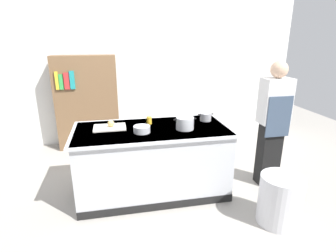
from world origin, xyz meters
TOP-DOWN VIEW (x-y plane):
  - ground_plane at (0.00, 0.00)m, footprint 10.00×10.00m
  - back_wall at (0.00, 2.10)m, footprint 6.40×0.12m
  - counter_island at (0.00, -0.00)m, footprint 1.98×0.98m
  - cutting_board at (-0.52, 0.12)m, footprint 0.40×0.28m
  - onion at (-0.50, 0.11)m, footprint 0.08×0.08m
  - stock_pot at (0.40, -0.11)m, footprint 0.29×0.22m
  - sauce_pan at (0.78, 0.18)m, footprint 0.22×0.15m
  - mixing_bowl at (-0.14, -0.12)m, footprint 0.20×0.20m
  - juice_cup at (-0.01, 0.19)m, footprint 0.07×0.07m
  - trash_bin at (1.29, -0.93)m, footprint 0.47×0.47m
  - person_chef at (1.62, -0.11)m, footprint 0.38×0.25m
  - bookshelf at (-0.93, 1.80)m, footprint 1.10×0.31m

SIDE VIEW (x-z plane):
  - ground_plane at x=0.00m, z-range 0.00..0.00m
  - trash_bin at x=1.29m, z-range 0.00..0.57m
  - counter_island at x=0.00m, z-range 0.02..0.92m
  - bookshelf at x=-0.93m, z-range 0.00..1.70m
  - cutting_board at x=-0.52m, z-range 0.90..0.92m
  - person_chef at x=1.62m, z-range 0.05..1.77m
  - mixing_bowl at x=-0.14m, z-range 0.90..0.98m
  - juice_cup at x=-0.01m, z-range 0.90..1.00m
  - sauce_pan at x=0.78m, z-range 0.90..1.01m
  - onion at x=-0.50m, z-range 0.92..1.00m
  - stock_pot at x=0.40m, z-range 0.90..1.05m
  - back_wall at x=0.00m, z-range 0.00..3.00m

